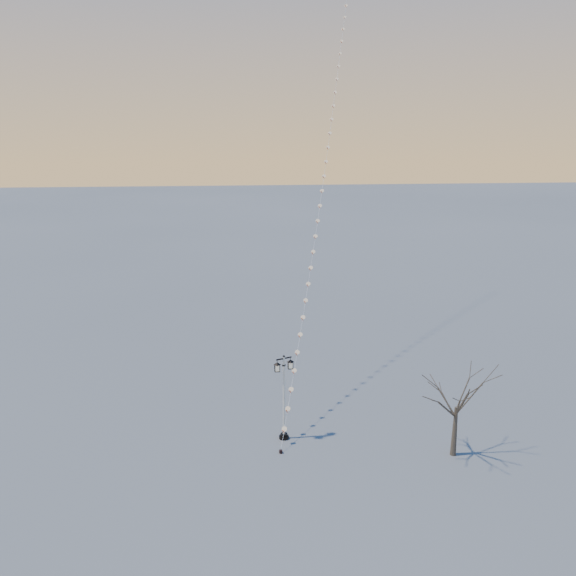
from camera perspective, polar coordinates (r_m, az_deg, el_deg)
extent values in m
plane|color=slate|center=(30.17, 0.30, -16.14)|extent=(300.00, 300.00, 0.00)
cylinder|color=black|center=(32.39, -0.38, -13.70)|extent=(0.51, 0.51, 0.14)
cylinder|color=black|center=(32.32, -0.38, -13.49)|extent=(0.36, 0.36, 0.13)
cylinder|color=silver|center=(31.36, -0.38, -9.96)|extent=(0.12, 0.12, 4.24)
cylinder|color=black|center=(30.72, -0.39, -7.20)|extent=(0.18, 0.18, 0.05)
cube|color=black|center=(30.59, -0.39, -6.57)|extent=(0.81, 0.40, 0.05)
sphere|color=black|center=(30.55, -0.39, -6.38)|extent=(0.13, 0.13, 0.13)
pyramid|color=black|center=(30.46, -1.02, -6.94)|extent=(0.40, 0.40, 0.13)
cube|color=beige|center=(30.57, -1.01, -7.42)|extent=(0.23, 0.23, 0.31)
cube|color=black|center=(30.63, -1.01, -7.72)|extent=(0.27, 0.27, 0.04)
pyramid|color=black|center=(30.81, 0.23, -6.68)|extent=(0.40, 0.40, 0.13)
cube|color=beige|center=(30.91, 0.23, -7.16)|extent=(0.23, 0.23, 0.31)
cube|color=black|center=(30.98, 0.23, -7.46)|extent=(0.27, 0.27, 0.04)
cone|color=#43382B|center=(31.44, 15.24, -12.73)|extent=(0.30, 0.30, 2.52)
cylinder|color=black|center=(31.09, -0.68, -14.96)|extent=(0.17, 0.17, 0.17)
cylinder|color=black|center=(31.08, -0.68, -14.93)|extent=(0.03, 0.03, 0.21)
cone|color=#ED5224|center=(41.53, 3.40, 12.51)|extent=(0.07, 0.07, 0.24)
cylinder|color=white|center=(30.88, -0.68, -14.27)|extent=(0.01, 0.01, 0.69)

